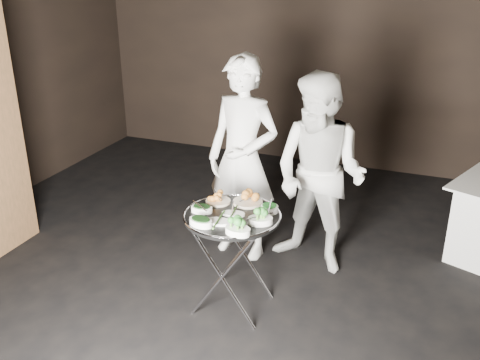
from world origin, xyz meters
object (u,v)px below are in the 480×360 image
(serving_tray, at_px, (232,216))
(waiter_right, at_px, (320,175))
(tray_stand, at_px, (232,257))
(waiter_left, at_px, (243,159))

(serving_tray, bearing_deg, waiter_right, 61.89)
(serving_tray, height_order, waiter_right, waiter_right)
(tray_stand, xyz_separation_m, waiter_left, (-0.22, 0.78, 0.44))
(serving_tray, bearing_deg, tray_stand, 180.00)
(waiter_left, bearing_deg, serving_tray, -65.62)
(waiter_right, bearing_deg, waiter_left, -163.84)
(serving_tray, distance_m, waiter_right, 0.89)
(serving_tray, relative_size, waiter_right, 0.42)
(tray_stand, height_order, waiter_left, waiter_left)
(waiter_right, bearing_deg, tray_stand, -102.97)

